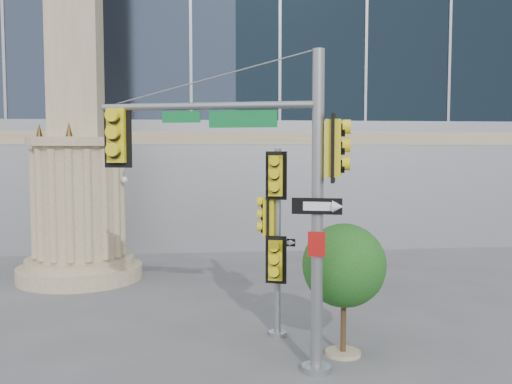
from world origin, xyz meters
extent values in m
plane|color=#545456|center=(0.00, 0.00, 0.00)|extent=(120.00, 120.00, 0.00)
cylinder|color=tan|center=(-6.00, 9.00, 0.25)|extent=(4.40, 4.40, 0.50)
cylinder|color=tan|center=(-6.00, 9.00, 0.65)|extent=(3.80, 3.80, 0.30)
cylinder|color=tan|center=(-6.00, 9.00, 2.80)|extent=(3.00, 3.00, 4.00)
cylinder|color=tan|center=(-6.00, 9.00, 4.95)|extent=(3.50, 3.50, 0.30)
cone|color=#472D14|center=(-4.70, 9.00, 5.35)|extent=(0.24, 0.24, 0.50)
cone|color=#472D14|center=(-7.30, 9.00, 5.35)|extent=(0.24, 0.24, 0.50)
cylinder|color=slate|center=(0.68, -0.38, 0.07)|extent=(0.63, 0.63, 0.13)
cylinder|color=slate|center=(0.68, -0.38, 3.35)|extent=(0.25, 0.25, 6.71)
cylinder|color=slate|center=(-1.57, 0.29, 5.59)|extent=(4.55, 1.49, 0.16)
cube|color=#0D6D2E|center=(-0.82, 0.05, 5.31)|extent=(1.41, 0.46, 0.36)
cube|color=yellow|center=(-3.49, 0.86, 4.97)|extent=(0.68, 0.48, 1.40)
cube|color=yellow|center=(0.98, -0.47, 4.70)|extent=(0.48, 0.68, 1.40)
cube|color=black|center=(0.64, -0.53, 3.52)|extent=(1.00, 0.33, 0.34)
cube|color=#B01110|center=(0.64, -0.53, 2.74)|extent=(0.35, 0.13, 0.51)
cylinder|color=slate|center=(0.20, 2.00, 0.06)|extent=(0.45, 0.45, 0.11)
cylinder|color=slate|center=(0.20, 2.00, 2.35)|extent=(0.17, 0.17, 4.70)
cube|color=yellow|center=(0.13, 1.80, 4.04)|extent=(0.57, 0.42, 1.18)
cube|color=yellow|center=(0.00, 2.07, 3.01)|extent=(0.42, 0.57, 1.18)
cube|color=yellow|center=(0.13, 1.80, 1.97)|extent=(0.57, 0.42, 1.18)
cube|color=black|center=(0.32, 1.84, 2.40)|extent=(0.56, 0.22, 0.19)
cylinder|color=tan|center=(1.50, 0.52, 0.04)|extent=(0.81, 0.81, 0.09)
cylinder|color=#382314|center=(1.50, 0.52, 0.81)|extent=(0.13, 0.13, 1.62)
sphere|color=#124E1A|center=(1.50, 0.52, 2.07)|extent=(1.89, 1.89, 1.89)
sphere|color=#124E1A|center=(1.90, 0.75, 1.80)|extent=(1.17, 1.17, 1.17)
sphere|color=#124E1A|center=(1.19, 0.30, 1.84)|extent=(0.99, 0.99, 0.99)
camera|label=1|loc=(-1.80, -11.88, 4.67)|focal=40.00mm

